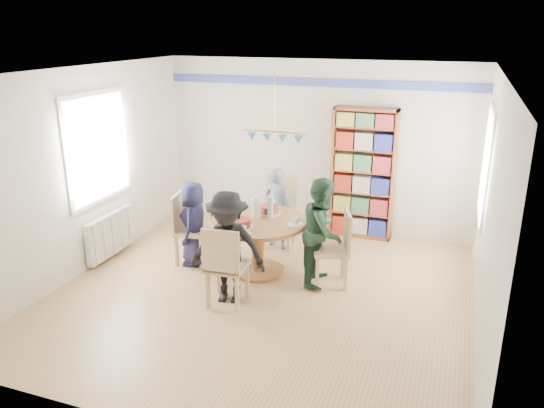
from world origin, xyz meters
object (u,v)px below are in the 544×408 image
at_px(person_near, 228,248).
at_px(bookshelf, 363,175).
at_px(radiator, 111,234).
at_px(person_far, 278,208).
at_px(person_right, 323,231).
at_px(person_left, 194,223).
at_px(chair_left, 186,225).
at_px(chair_near, 225,263).
at_px(chair_far, 280,207).
at_px(chair_right, 338,245).
at_px(dining_table, 258,234).

relative_size(person_near, bookshelf, 0.69).
bearing_deg(radiator, bookshelf, 32.41).
bearing_deg(person_far, person_right, 149.70).
bearing_deg(person_near, person_left, 128.34).
xyz_separation_m(radiator, bookshelf, (3.21, 2.04, 0.65)).
distance_m(person_near, bookshelf, 2.88).
relative_size(radiator, chair_left, 1.01).
bearing_deg(chair_near, person_right, 47.79).
bearing_deg(radiator, chair_far, 31.39).
height_order(person_left, person_near, person_near).
distance_m(radiator, person_left, 1.28).
bearing_deg(person_left, person_far, 125.70).
bearing_deg(chair_right, chair_left, -179.08).
xyz_separation_m(chair_left, person_left, (0.13, -0.01, 0.05)).
height_order(chair_near, person_far, person_far).
bearing_deg(radiator, person_left, 10.12).
relative_size(chair_far, bookshelf, 0.53).
bearing_deg(chair_near, person_near, 96.19).
distance_m(dining_table, chair_far, 1.04).
xyz_separation_m(chair_right, chair_near, (-1.11, -1.00, 0.01)).
bearing_deg(bookshelf, dining_table, -120.47).
xyz_separation_m(dining_table, chair_right, (1.08, 0.01, -0.01)).
xyz_separation_m(chair_left, chair_far, (1.02, 1.06, 0.04)).
height_order(radiator, bookshelf, bookshelf).
height_order(chair_right, person_near, person_near).
bearing_deg(chair_right, person_right, 179.95).
distance_m(chair_left, person_far, 1.40).
distance_m(chair_left, chair_far, 1.47).
bearing_deg(chair_near, chair_left, 136.77).
relative_size(radiator, person_near, 0.72).
bearing_deg(person_near, chair_left, 132.03).
xyz_separation_m(radiator, chair_left, (1.10, 0.23, 0.20)).
xyz_separation_m(chair_left, person_far, (1.03, 0.94, 0.07)).
distance_m(radiator, chair_left, 1.14).
xyz_separation_m(chair_far, person_left, (-0.88, -1.07, 0.01)).
height_order(chair_right, person_left, person_left).
xyz_separation_m(person_right, person_far, (-0.91, 0.91, -0.09)).
height_order(radiator, person_right, person_right).
xyz_separation_m(chair_far, bookshelf, (1.09, 0.75, 0.41)).
relative_size(dining_table, chair_near, 1.28).
relative_size(person_left, person_far, 0.97).
bearing_deg(person_far, person_near, 104.12).
distance_m(chair_left, chair_near, 1.42).
distance_m(radiator, chair_far, 2.49).
distance_m(dining_table, bookshelf, 2.12).
distance_m(chair_far, bookshelf, 1.39).
distance_m(chair_right, person_near, 1.43).
bearing_deg(chair_far, person_left, -129.51).
xyz_separation_m(dining_table, person_left, (-0.93, -0.03, 0.04)).
xyz_separation_m(dining_table, chair_left, (-1.06, -0.02, -0.01)).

